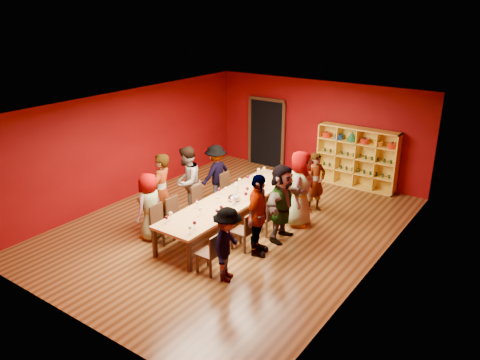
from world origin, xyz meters
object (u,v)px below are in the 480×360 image
Objects in this scene: chair_person_left_1 at (176,213)px; chair_person_left_2 at (200,201)px; chair_person_left_0 at (160,221)px; person_left_0 at (150,206)px; person_right_1 at (258,215)px; chair_person_left_3 at (228,187)px; chair_person_right_0 at (212,251)px; person_left_1 at (162,192)px; chair_person_right_4 at (305,191)px; person_right_2 at (282,203)px; person_right_3 at (300,189)px; wine_bottle at (277,174)px; person_left_2 at (187,182)px; person_right_4 at (316,183)px; chair_person_right_1 at (246,229)px; tasting_table at (233,200)px; person_right_0 at (227,245)px; spittoon_bowl at (234,198)px; person_left_3 at (216,173)px; chair_person_right_2 at (267,215)px; chair_person_right_3 at (287,202)px; shelving_unit at (357,155)px.

chair_person_left_2 is at bearing 90.00° from chair_person_left_1.
person_left_0 reaches higher than chair_person_left_0.
person_right_1 reaches higher than person_left_0.
chair_person_left_3 is at bearing 90.00° from chair_person_left_2.
person_left_1 is at bearing 157.69° from chair_person_right_0.
person_right_2 is at bearing -78.42° from chair_person_right_4.
person_right_3 is (2.18, 1.18, 0.45)m from chair_person_left_2.
chair_person_left_2 is 2.57m from chair_person_right_0.
person_right_1 is at bearing -83.59° from chair_person_right_4.
person_left_1 is 5.54× the size of wine_bottle.
person_right_4 is at bearing 111.72° from person_left_2.
chair_person_right_4 is (2.13, 3.56, -0.30)m from person_left_0.
person_right_2 is (0.38, 0.90, 0.41)m from chair_person_right_1.
tasting_table is 1.98m from person_left_0.
person_right_0 is (2.21, -1.82, 0.28)m from chair_person_left_2.
person_left_1 is 6.31× the size of spittoon_bowl.
person_left_3 is 3.75m from chair_person_right_0.
spittoon_bowl is (1.44, 0.03, -0.10)m from person_left_2.
person_left_2 reaches higher than person_right_2.
person_left_1 is 1.23× the size of person_right_0.
person_right_4 is (-0.08, 1.87, -0.12)m from person_right_2.
chair_person_left_1 is (0.00, 0.53, 0.00)m from chair_person_left_0.
person_left_3 is at bearing 135.68° from person_right_4.
chair_person_left_1 is at bearing -90.00° from chair_person_left_3.
chair_person_left_2 is 1.00× the size of chair_person_right_2.
chair_person_right_0 is 3.96m from chair_person_right_4.
person_right_1 is at bearing 173.56° from person_right_2.
chair_person_left_0 is 3.18m from chair_person_right_3.
person_left_1 is 3.33m from person_right_3.
shelving_unit is 2.70× the size of chair_person_right_3.
person_left_2 is 1.01× the size of person_right_2.
chair_person_left_0 is at bearing -111.42° from shelving_unit.
person_left_0 is 1.49m from chair_person_left_2.
shelving_unit is at bearing -20.25° from person_right_0.
chair_person_left_0 is (-0.91, -1.56, -0.20)m from tasting_table.
person_left_3 is 1.04× the size of person_right_0.
person_left_1 is at bearing 51.35° from person_right_0.
person_right_3 is at bearing 50.09° from chair_person_left_0.
chair_person_left_2 is at bearing 160.57° from person_left_0.
chair_person_left_3 is (0.41, 1.18, -0.43)m from person_left_2.
person_right_3 reaches higher than person_left_1.
chair_person_left_0 is 0.48× the size of person_left_2.
chair_person_right_1 is at bearing 55.82° from person_left_2.
person_left_0 is 0.68m from chair_person_left_1.
chair_person_left_2 is (0.43, 0.90, -0.45)m from person_left_1.
chair_person_left_3 is 1.37m from wine_bottle.
chair_person_left_0 is 1.00× the size of chair_person_right_0.
chair_person_right_1 is at bearing 72.83° from person_right_1.
person_right_4 reaches higher than chair_person_right_3.
chair_person_right_3 is (-0.39, 3.00, -0.28)m from person_right_0.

